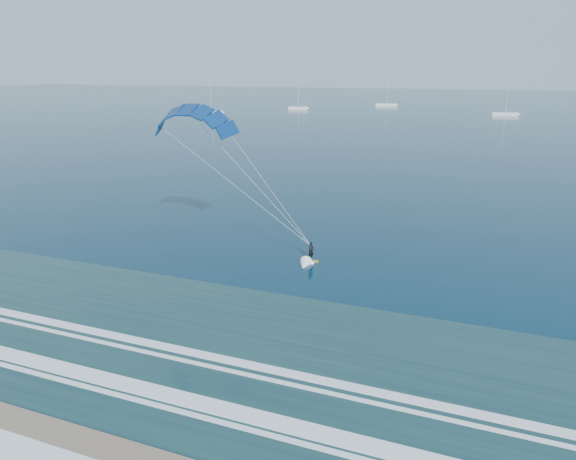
% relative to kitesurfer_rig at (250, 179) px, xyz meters
% --- Properties ---
extents(ground, '(900.00, 900.00, 0.00)m').
position_rel_kitesurfer_rig_xyz_m(ground, '(1.35, -23.62, -7.43)').
color(ground, '#073044').
rests_on(ground, ground).
extents(kitesurfer_rig, '(13.99, 7.03, 14.41)m').
position_rel_kitesurfer_rig_xyz_m(kitesurfer_rig, '(0.00, 0.00, 0.00)').
color(kitesurfer_rig, '#BE9716').
rests_on(kitesurfer_rig, ground).
extents(sailboat_0, '(9.13, 2.40, 12.36)m').
position_rel_kitesurfer_rig_xyz_m(sailboat_0, '(-78.68, 134.89, -6.74)').
color(sailboat_0, white).
rests_on(sailboat_0, ground).
extents(sailboat_1, '(8.04, 2.40, 11.13)m').
position_rel_kitesurfer_rig_xyz_m(sailboat_1, '(-56.01, 167.02, -6.75)').
color(sailboat_1, white).
rests_on(sailboat_1, ground).
extents(sailboat_2, '(9.28, 2.40, 12.44)m').
position_rel_kitesurfer_rig_xyz_m(sailboat_2, '(-25.77, 200.25, -6.74)').
color(sailboat_2, white).
rests_on(sailboat_2, ground).
extents(sailboat_3, '(8.53, 2.40, 11.86)m').
position_rel_kitesurfer_rig_xyz_m(sailboat_3, '(23.14, 165.20, -6.74)').
color(sailboat_3, white).
rests_on(sailboat_3, ground).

